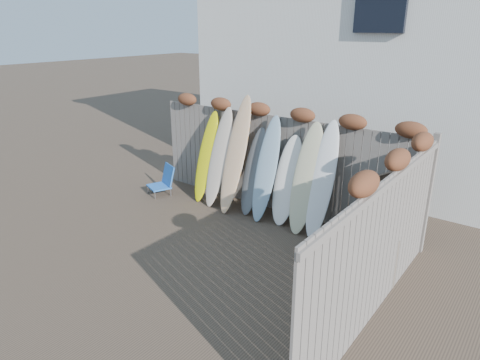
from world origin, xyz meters
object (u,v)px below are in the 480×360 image
Objects in this scene: lattice_panel at (391,225)px; surfboard_0 at (206,157)px; beach_chair at (164,181)px; wooden_crate at (366,262)px.

lattice_panel is 0.87× the size of surfboard_0.
surfboard_0 reaches higher than beach_chair.
lattice_panel is at bearing -3.91° from beach_chair.
wooden_crate is at bearing -11.68° from surfboard_0.
wooden_crate is 0.39× the size of surfboard_0.
lattice_panel reaches higher than wooden_crate.
beach_chair is 0.87× the size of wooden_crate.
surfboard_0 reaches higher than lattice_panel.
surfboard_0 is at bearing 164.31° from wooden_crate.
surfboard_0 is at bearing 20.62° from beach_chair.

